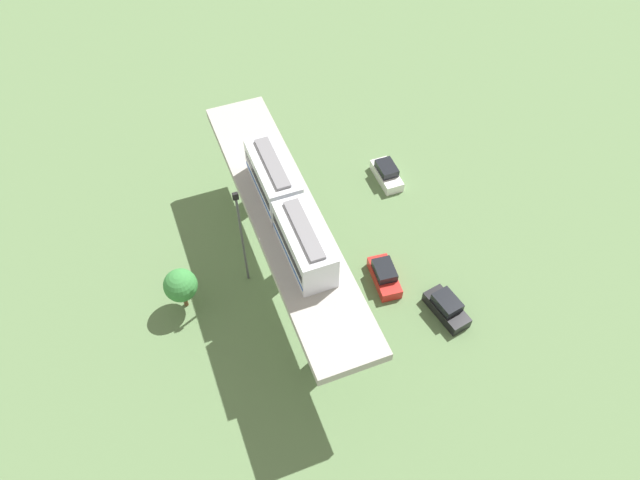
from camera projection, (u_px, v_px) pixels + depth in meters
ground_plane at (289, 273)px, 52.96m from camera, size 120.00×120.00×0.00m
viaduct at (285, 229)px, 48.21m from camera, size 5.20×28.00×8.11m
train at (288, 209)px, 44.76m from camera, size 2.64×13.55×3.24m
parked_car_black at (447, 308)px, 49.90m from camera, size 2.52×4.45×1.76m
parked_car_red at (384, 276)px, 51.91m from camera, size 2.22×4.36×1.76m
parked_car_white at (387, 174)px, 59.51m from camera, size 1.85×4.22×1.76m
tree_near_viaduct at (181, 285)px, 48.72m from camera, size 2.75×2.75×4.25m
signal_post at (242, 235)px, 48.07m from camera, size 0.44×0.28×10.71m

